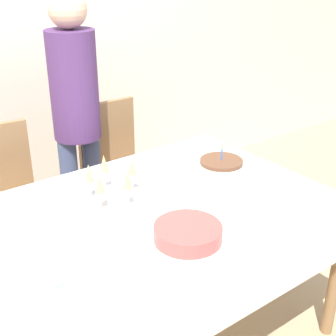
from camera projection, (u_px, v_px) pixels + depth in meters
The scene contains 12 objects.
wall_back at pixel (5, 30), 2.99m from camera, with size 8.00×0.05×2.70m.
dining_table at pixel (148, 231), 2.12m from camera, with size 1.69×1.15×0.75m.
dining_chair_far_left at pixel (5, 203), 2.63m from camera, with size 0.46×0.46×0.95m.
dining_chair_far_right at pixel (117, 170), 3.03m from camera, with size 0.42×0.42×0.95m.
birthday_cake at pixel (221, 171), 2.31m from camera, with size 0.21×0.21×0.20m.
champagne_tray at pixel (111, 186), 2.15m from camera, with size 0.35×0.35×0.18m.
plate_stack_main at pixel (187, 233), 1.85m from camera, with size 0.28×0.28×0.06m.
plate_stack_dessert at pixel (159, 207), 2.07m from camera, with size 0.21×0.21×0.04m.
cake_knife at pixel (246, 200), 2.17m from camera, with size 0.28×0.13×0.00m.
fork_pile at pixel (84, 282), 1.61m from camera, with size 0.18×0.10×0.02m.
napkin_pile at pixel (60, 272), 1.67m from camera, with size 0.15×0.15×0.01m.
person_standing at pixel (76, 106), 2.74m from camera, with size 0.28×0.28×1.63m.
Camera 1 is at (-1.01, -1.50, 1.80)m, focal length 50.00 mm.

